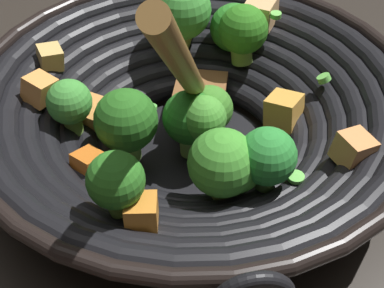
# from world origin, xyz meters

# --- Properties ---
(ground_plane) EXTENTS (4.00, 4.00, 0.00)m
(ground_plane) POSITION_xyz_m (0.00, 0.00, 0.00)
(ground_plane) COLOR #28231E
(wok) EXTENTS (0.40, 0.42, 0.25)m
(wok) POSITION_xyz_m (-0.00, 0.00, 0.06)
(wok) COLOR black
(wok) RESTS_ON ground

